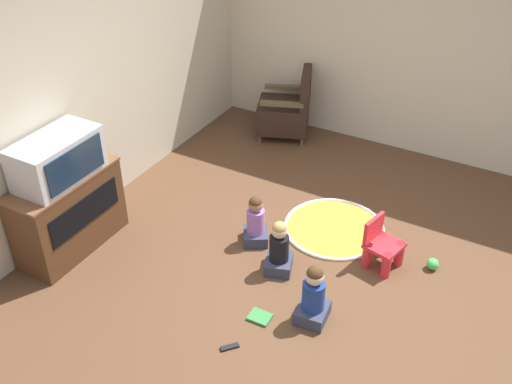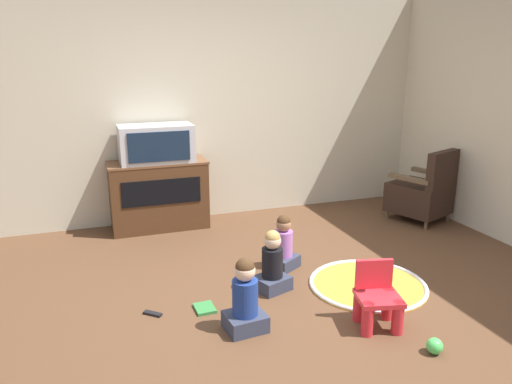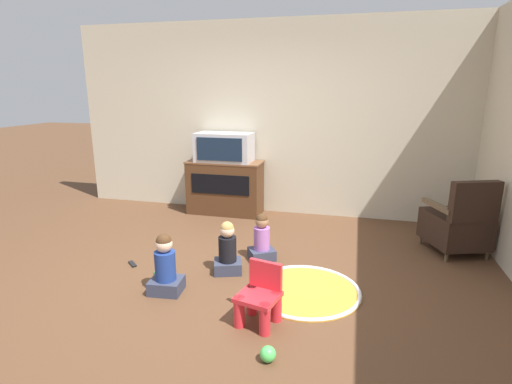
# 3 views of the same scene
# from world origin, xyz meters

# --- Properties ---
(ground_plane) EXTENTS (30.00, 30.00, 0.00)m
(ground_plane) POSITION_xyz_m (0.00, 0.00, 0.00)
(ground_plane) COLOR brown
(wall_back) EXTENTS (5.83, 0.12, 2.72)m
(wall_back) POSITION_xyz_m (-0.09, 2.36, 1.36)
(wall_back) COLOR beige
(wall_back) RESTS_ON ground_plane
(tv_cabinet) EXTENTS (1.09, 0.46, 0.78)m
(tv_cabinet) POSITION_xyz_m (-0.65, 2.06, 0.40)
(tv_cabinet) COLOR #4C2D19
(tv_cabinet) RESTS_ON ground_plane
(television) EXTENTS (0.80, 0.44, 0.41)m
(television) POSITION_xyz_m (-0.65, 2.05, 0.98)
(television) COLOR #B7B7BC
(television) RESTS_ON tv_cabinet
(black_armchair) EXTENTS (0.74, 0.78, 0.88)m
(black_armchair) POSITION_xyz_m (2.32, 1.28, 0.34)
(black_armchair) COLOR brown
(black_armchair) RESTS_ON ground_plane
(yellow_kid_chair) EXTENTS (0.37, 0.36, 0.47)m
(yellow_kid_chair) POSITION_xyz_m (0.52, -0.61, 0.19)
(yellow_kid_chair) COLOR red
(yellow_kid_chair) RESTS_ON ground_plane
(play_mat) EXTENTS (1.02, 1.02, 0.04)m
(play_mat) POSITION_xyz_m (0.81, -0.03, 0.01)
(play_mat) COLOR gold
(play_mat) RESTS_ON ground_plane
(child_watching_left) EXTENTS (0.34, 0.33, 0.52)m
(child_watching_left) POSITION_xyz_m (0.26, 0.57, 0.22)
(child_watching_left) COLOR #33384C
(child_watching_left) RESTS_ON ground_plane
(child_watching_center) EXTENTS (0.31, 0.28, 0.56)m
(child_watching_center) POSITION_xyz_m (-0.41, -0.34, 0.24)
(child_watching_center) COLOR #33384C
(child_watching_center) RESTS_ON ground_plane
(child_watching_right) EXTENTS (0.33, 0.31, 0.53)m
(child_watching_right) POSITION_xyz_m (0.00, 0.18, 0.23)
(child_watching_right) COLOR #33384C
(child_watching_right) RESTS_ON ground_plane
(toy_ball) EXTENTS (0.11, 0.11, 0.11)m
(toy_ball) POSITION_xyz_m (0.69, -1.05, 0.06)
(toy_ball) COLOR #4CCC59
(toy_ball) RESTS_ON ground_plane
(book) EXTENTS (0.15, 0.19, 0.02)m
(book) POSITION_xyz_m (-0.62, 0.03, 0.01)
(book) COLOR #337F3D
(book) RESTS_ON ground_plane
(remote_control) EXTENTS (0.14, 0.13, 0.02)m
(remote_control) POSITION_xyz_m (-1.02, 0.09, 0.01)
(remote_control) COLOR black
(remote_control) RESTS_ON ground_plane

